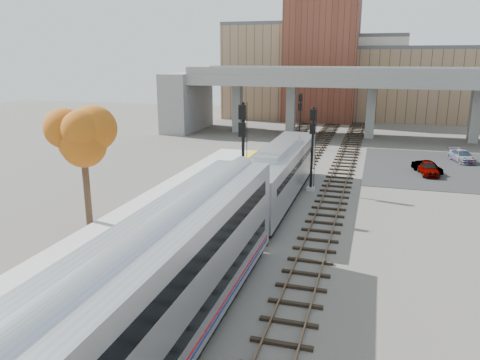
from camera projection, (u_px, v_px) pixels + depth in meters
The scene contains 16 objects.
ground at pixel (210, 268), 24.84m from camera, with size 160.00×160.00×0.00m, color #47423D.
platform at pixel (91, 250), 26.77m from camera, with size 4.50×60.00×0.35m, color #9E9E99.
yellow_strip at pixel (120, 250), 26.21m from camera, with size 0.70×60.00×0.01m, color yellow.
tracks at pixel (277, 201), 36.16m from camera, with size 10.70×95.00×0.25m.
overpass at pixel (356, 95), 63.74m from camera, with size 54.00×12.00×9.50m.
buildings_far at pixel (342, 74), 84.21m from camera, with size 43.00×21.00×20.60m.
parking_lot at pixel (436, 168), 46.98m from camera, with size 14.00×18.00×0.04m, color black.
locomotive at pixel (279, 172), 36.03m from camera, with size 3.02×19.05×4.10m.
coach at pixel (136, 318), 14.93m from camera, with size 3.03×25.00×5.00m.
signal_mast_near at pixel (243, 156), 33.42m from camera, with size 0.60×0.64×7.80m.
signal_mast_mid at pixel (312, 151), 38.24m from camera, with size 0.60×0.64×6.95m.
signal_mast_far at pixel (300, 122), 56.87m from camera, with size 0.60×0.64×6.62m.
tree at pixel (83, 141), 29.64m from camera, with size 3.60×3.60×7.71m.
car_a at pixel (428, 168), 44.04m from camera, with size 1.49×3.70×1.26m, color #99999E.
car_b at pixel (427, 167), 44.84m from camera, with size 1.18×3.39×1.12m, color #99999E.
car_c at pixel (462, 156), 49.68m from camera, with size 1.70×4.18×1.21m, color #99999E.
Camera 1 is at (7.96, -21.44, 10.88)m, focal length 35.00 mm.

